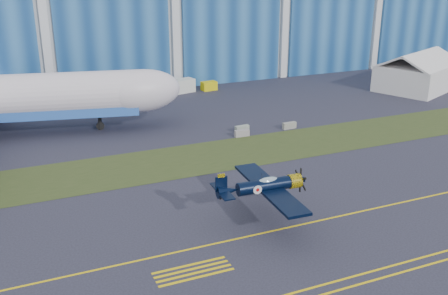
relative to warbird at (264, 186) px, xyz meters
name	(u,v)px	position (x,y,z in m)	size (l,w,h in m)	color
ground	(331,191)	(9.30, 2.87, -3.40)	(260.00, 260.00, 0.00)	#2D2D3C
grass_median	(267,148)	(9.30, 16.87, -3.38)	(260.00, 10.00, 0.02)	#475128
taxiway_centreline	(362,211)	(9.30, -2.13, -3.39)	(200.00, 0.20, 0.02)	yellow
edge_line_near	(438,262)	(9.30, -11.63, -3.39)	(80.00, 0.20, 0.02)	yellow
edge_line_far	(428,256)	(9.30, -10.63, -3.39)	(80.00, 0.20, 0.02)	yellow
hold_short_ladder	(193,271)	(-8.70, -5.23, -3.39)	(6.00, 2.40, 0.02)	yellow
warbird	(264,186)	(0.00, 0.00, 0.00)	(10.13, 12.01, 3.42)	black
tent	(418,70)	(48.56, 33.77, 0.03)	(17.87, 15.82, 6.87)	white
shipping_container	(180,86)	(8.35, 48.03, -2.24)	(5.38, 2.15, 2.33)	silver
tug	(209,86)	(13.83, 47.85, -2.63)	(2.65, 1.66, 1.55)	yellow
gse_box	(406,66)	(57.97, 47.10, -2.39)	(3.36, 1.79, 2.01)	gray
barrier_a	(242,133)	(8.24, 22.09, -2.95)	(2.00, 0.60, 0.90)	gray
barrier_b	(242,129)	(9.07, 23.84, -2.95)	(2.00, 0.60, 0.90)	#929D90
barrier_c	(289,126)	(15.73, 22.56, -2.95)	(2.00, 0.60, 0.90)	gray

